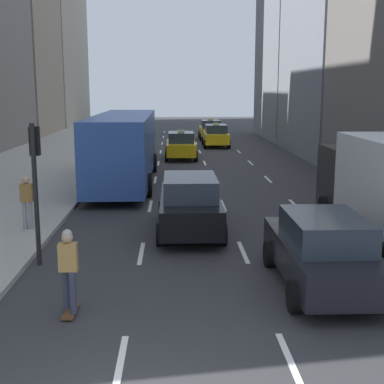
{
  "coord_description": "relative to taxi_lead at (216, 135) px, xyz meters",
  "views": [
    {
      "loc": [
        0.69,
        -6.06,
        4.42
      ],
      "look_at": [
        1.27,
        10.19,
        1.28
      ],
      "focal_mm": 50.0,
      "sensor_mm": 36.0,
      "label": 1
    }
  ],
  "objects": [
    {
      "name": "sidewalk_left",
      "position": [
        -11.0,
        -8.26,
        -0.81
      ],
      "size": [
        8.0,
        66.0,
        0.15
      ],
      "primitive_type": "cube",
      "color": "#ADAAA3",
      "rests_on": "ground"
    },
    {
      "name": "traffic_light_pole",
      "position": [
        -6.75,
        -28.03,
        1.53
      ],
      "size": [
        0.24,
        0.42,
        3.6
      ],
      "color": "black",
      "rests_on": "ground"
    },
    {
      "name": "skateboarder",
      "position": [
        -5.38,
        -31.22,
        0.08
      ],
      "size": [
        0.36,
        0.8,
        1.75
      ],
      "color": "brown",
      "rests_on": "ground"
    },
    {
      "name": "taxi_second",
      "position": [
        -2.8,
        -7.23,
        0.0
      ],
      "size": [
        2.02,
        4.4,
        1.87
      ],
      "color": "yellow",
      "rests_on": "ground"
    },
    {
      "name": "pedestrian_mid_block",
      "position": [
        -7.82,
        -25.07,
        0.19
      ],
      "size": [
        0.36,
        0.22,
        1.65
      ],
      "color": "gray",
      "rests_on": "sidewalk_left"
    },
    {
      "name": "sedan_black_near",
      "position": [
        0.0,
        -29.96,
        -0.01
      ],
      "size": [
        2.02,
        4.58,
        1.72
      ],
      "color": "black",
      "rests_on": "ground"
    },
    {
      "name": "lane_markings",
      "position": [
        -1.4,
        -12.26,
        -0.87
      ],
      "size": [
        5.72,
        56.0,
        0.01
      ],
      "color": "white",
      "rests_on": "ground"
    },
    {
      "name": "city_bus",
      "position": [
        -5.61,
        -16.23,
        0.91
      ],
      "size": [
        2.8,
        11.61,
        3.25
      ],
      "color": "#2D519E",
      "rests_on": "ground"
    },
    {
      "name": "taxi_lead",
      "position": [
        0.0,
        0.0,
        0.0
      ],
      "size": [
        2.02,
        4.4,
        1.87
      ],
      "color": "yellow",
      "rests_on": "ground"
    },
    {
      "name": "taxi_third",
      "position": [
        0.0,
        5.87,
        0.0
      ],
      "size": [
        2.02,
        4.4,
        1.87
      ],
      "color": "yellow",
      "rests_on": "ground"
    },
    {
      "name": "sedan_silver_behind",
      "position": [
        -2.8,
        -25.11,
        0.04
      ],
      "size": [
        2.02,
        4.89,
        1.81
      ],
      "color": "black",
      "rests_on": "ground"
    }
  ]
}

